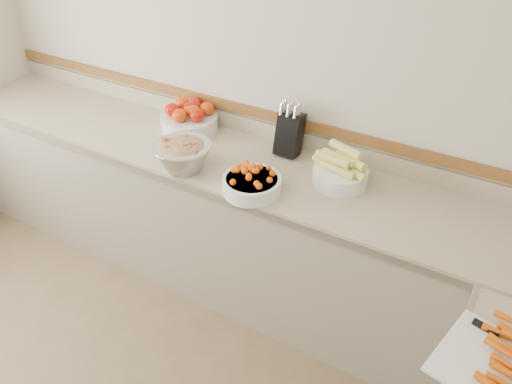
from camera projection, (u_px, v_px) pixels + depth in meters
The scene contains 8 objects.
back_wall at pixel (260, 71), 2.76m from camera, with size 4.00×4.00×0.00m, color beige.
counter_back at pixel (233, 222), 3.02m from camera, with size 4.00×0.65×1.08m.
knife_block at pixel (290, 133), 2.74m from camera, with size 0.13×0.16×0.32m.
tomato_bowl at pixel (190, 118), 3.01m from camera, with size 0.35×0.35×0.17m.
cherry_tomato_bowl at pixel (252, 182), 2.48m from camera, with size 0.30×0.30×0.16m.
corn_bowl at pixel (340, 171), 2.53m from camera, with size 0.31×0.28×0.21m.
rhubarb_bowl at pixel (183, 154), 2.63m from camera, with size 0.31×0.31×0.18m.
cutting_board at pixel (509, 369), 1.64m from camera, with size 0.51×0.45×0.06m.
Camera 1 is at (1.30, -0.30, 2.34)m, focal length 35.00 mm.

